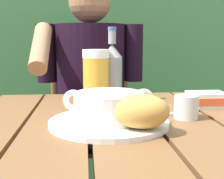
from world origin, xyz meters
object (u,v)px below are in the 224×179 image
(water_glass_small, at_px, (186,107))
(beer_bottle, at_px, (113,71))
(chair_near_diner, at_px, (91,132))
(butter_tub, at_px, (206,100))
(person_eating, at_px, (90,93))
(soup_bowl, at_px, (109,106))
(bread_roll, at_px, (141,111))
(table_knife, at_px, (159,114))
(beer_glass, at_px, (96,77))
(serving_plate, at_px, (109,122))

(water_glass_small, bearing_deg, beer_bottle, 124.95)
(chair_near_diner, relative_size, water_glass_small, 16.07)
(water_glass_small, distance_m, butter_tub, 0.17)
(person_eating, relative_size, soup_bowl, 5.75)
(soup_bowl, height_order, bread_roll, bread_roll)
(beer_bottle, distance_m, water_glass_small, 0.30)
(table_knife, bearing_deg, bread_roll, -116.95)
(chair_near_diner, xyz_separation_m, table_knife, (0.17, -0.80, 0.29))
(bread_roll, bearing_deg, butter_tub, 45.14)
(beer_glass, xyz_separation_m, butter_tub, (0.33, -0.07, -0.06))
(serving_plate, bearing_deg, soup_bowl, -90.00)
(butter_tub, bearing_deg, chair_near_diner, 116.06)
(soup_bowl, xyz_separation_m, water_glass_small, (0.21, 0.04, -0.02))
(person_eating, bearing_deg, bread_roll, -82.52)
(serving_plate, height_order, beer_glass, beer_glass)
(bread_roll, distance_m, beer_bottle, 0.36)
(soup_bowl, relative_size, beer_glass, 1.26)
(chair_near_diner, xyz_separation_m, butter_tub, (0.34, -0.70, 0.31))
(beer_bottle, height_order, table_knife, beer_bottle)
(soup_bowl, height_order, beer_bottle, beer_bottle)
(soup_bowl, bearing_deg, person_eating, 92.88)
(water_glass_small, relative_size, table_knife, 0.37)
(bread_roll, relative_size, butter_tub, 1.25)
(serving_plate, xyz_separation_m, water_glass_small, (0.21, 0.04, 0.02))
(bread_roll, height_order, butter_tub, bread_roll)
(water_glass_small, xyz_separation_m, butter_tub, (0.11, 0.13, -0.01))
(table_knife, bearing_deg, person_eating, 106.47)
(chair_near_diner, bearing_deg, person_eating, -90.79)
(chair_near_diner, bearing_deg, water_glass_small, -74.18)
(chair_near_diner, relative_size, person_eating, 0.81)
(chair_near_diner, height_order, beer_glass, chair_near_diner)
(person_eating, bearing_deg, beer_glass, -88.35)
(person_eating, bearing_deg, beer_bottle, -79.81)
(chair_near_diner, bearing_deg, bread_roll, -84.25)
(butter_tub, bearing_deg, table_knife, -150.65)
(bread_roll, bearing_deg, person_eating, 97.48)
(soup_bowl, relative_size, butter_tub, 1.97)
(table_knife, bearing_deg, chair_near_diner, 102.29)
(serving_plate, xyz_separation_m, bread_roll, (0.06, -0.08, 0.04))
(chair_near_diner, height_order, bread_roll, chair_near_diner)
(soup_bowl, bearing_deg, water_glass_small, 11.65)
(serving_plate, distance_m, soup_bowl, 0.04)
(serving_plate, height_order, table_knife, serving_plate)
(person_eating, bearing_deg, water_glass_small, -69.33)
(chair_near_diner, xyz_separation_m, beer_glass, (0.01, -0.63, 0.37))
(beer_bottle, bearing_deg, water_glass_small, -55.05)
(serving_plate, relative_size, table_knife, 1.69)
(bread_roll, distance_m, water_glass_small, 0.18)
(beer_bottle, bearing_deg, person_eating, 100.19)
(beer_glass, xyz_separation_m, beer_bottle, (0.06, 0.03, 0.01))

